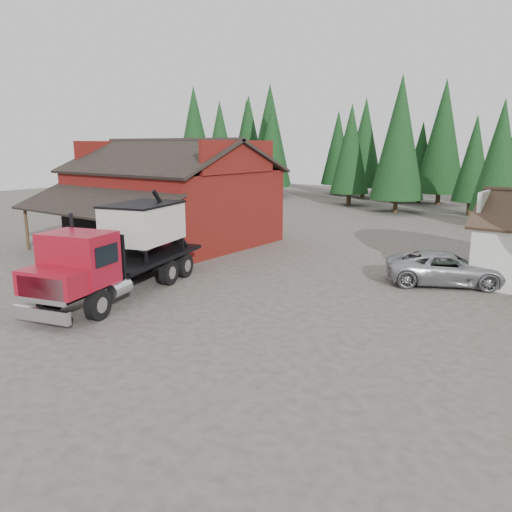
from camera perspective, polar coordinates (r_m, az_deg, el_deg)
The scene contains 9 objects.
ground at distance 21.80m, azimuth -7.96°, elevation -5.54°, with size 120.00×120.00×0.00m, color #494139.
red_barn at distance 35.75m, azimuth -9.59°, elevation 5.94°, with size 12.80×13.63×7.18m.
conifer_backdrop at distance 58.92m, azimuth 22.08°, elevation 5.14°, with size 76.00×16.00×16.00m, color black, non-canonical shape.
near_pine_a at distance 56.25m, azimuth -4.12°, elevation 12.24°, with size 4.40×4.40×11.40m.
near_pine_b at distance 45.50m, azimuth 26.12°, elevation 10.29°, with size 3.96×3.96×10.40m.
near_pine_d at distance 52.12m, azimuth 16.08°, elevation 12.87°, with size 5.28×5.28×13.40m.
feed_truck at distance 23.50m, azimuth -15.01°, elevation 0.94°, with size 5.40×10.61×4.63m.
silver_car at distance 26.23m, azimuth 20.96°, elevation -1.33°, with size 2.67×5.78×1.61m, color #A5A7AC.
equip_box at distance 27.03m, azimuth -14.33°, elevation -1.58°, with size 0.70×1.10×0.60m, color maroon.
Camera 1 is at (14.65, -14.67, 6.76)m, focal length 35.00 mm.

